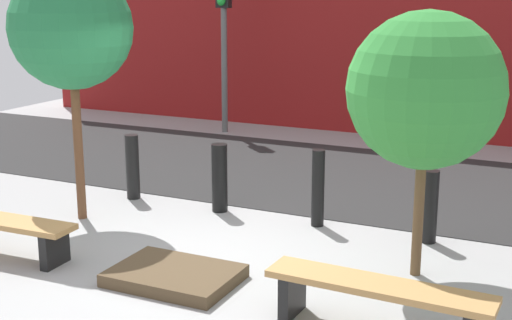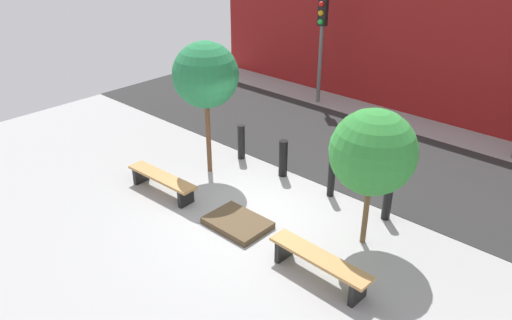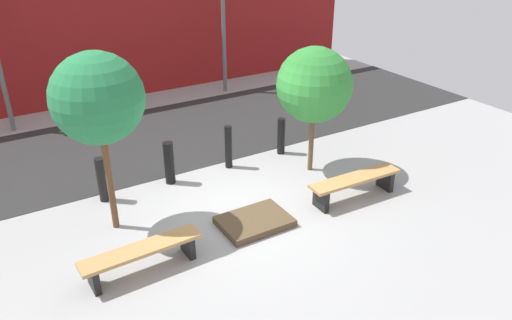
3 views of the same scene
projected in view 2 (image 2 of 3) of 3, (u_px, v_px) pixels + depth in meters
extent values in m
plane|color=#9B9B9B|center=(253.00, 216.00, 10.30)|extent=(18.00, 18.00, 0.00)
cube|color=#282828|center=(360.00, 152.00, 12.98)|extent=(18.00, 4.12, 0.01)
cube|color=maroon|center=(434.00, 45.00, 14.40)|extent=(16.20, 0.50, 4.33)
cube|color=black|center=(141.00, 175.00, 11.51)|extent=(0.11, 0.39, 0.37)
cube|color=black|center=(186.00, 197.00, 10.62)|extent=(0.11, 0.39, 0.37)
cube|color=#B2844C|center=(162.00, 177.00, 10.97)|extent=(1.90, 0.45, 0.06)
cube|color=black|center=(284.00, 249.00, 8.98)|extent=(0.11, 0.40, 0.41)
cube|color=black|center=(358.00, 291.00, 7.99)|extent=(0.11, 0.40, 0.41)
cube|color=#B2844C|center=(320.00, 258.00, 8.38)|extent=(1.95, 0.47, 0.06)
cube|color=brown|center=(238.00, 223.00, 9.97)|extent=(1.23, 0.89, 0.13)
cylinder|color=brown|center=(208.00, 133.00, 11.64)|extent=(0.11, 0.11, 1.99)
sphere|color=#267B46|center=(206.00, 75.00, 11.01)|extent=(1.49, 1.49, 1.49)
cylinder|color=brown|center=(366.00, 209.00, 9.18)|extent=(0.10, 0.10, 1.48)
sphere|color=#318937|center=(373.00, 152.00, 8.65)|extent=(1.54, 1.54, 1.54)
cylinder|color=black|center=(241.00, 142.00, 12.50)|extent=(0.19, 0.19, 0.90)
cylinder|color=black|center=(283.00, 158.00, 11.67)|extent=(0.21, 0.21, 0.90)
cylinder|color=black|center=(331.00, 176.00, 10.84)|extent=(0.16, 0.16, 0.96)
cylinder|color=black|center=(387.00, 201.00, 10.04)|extent=(0.18, 0.18, 0.85)
cylinder|color=#5D5D5D|center=(321.00, 53.00, 15.65)|extent=(0.12, 0.12, 3.25)
cube|color=black|center=(323.00, 13.00, 15.09)|extent=(0.28, 0.16, 0.78)
sphere|color=red|center=(321.00, 4.00, 14.91)|extent=(0.17, 0.17, 0.17)
sphere|color=orange|center=(321.00, 13.00, 15.03)|extent=(0.17, 0.17, 0.17)
sphere|color=green|center=(320.00, 22.00, 15.14)|extent=(0.17, 0.17, 0.17)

